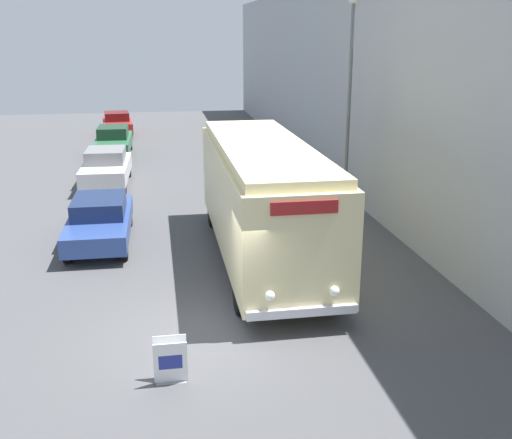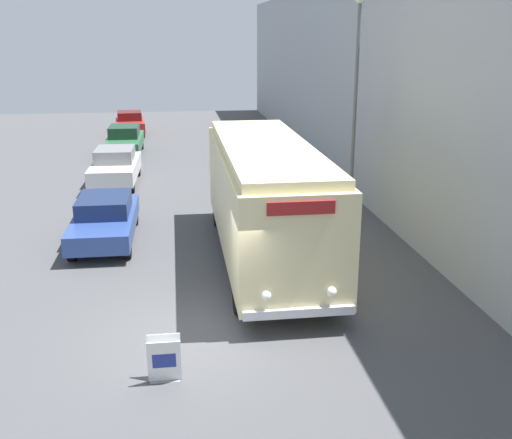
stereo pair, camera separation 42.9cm
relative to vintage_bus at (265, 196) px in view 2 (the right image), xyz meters
The scene contains 9 objects.
ground_plane 5.26m from the vintage_bus, 114.43° to the right, with size 80.00×80.00×0.00m, color #4C4C4F.
building_wall_right 7.72m from the vintage_bus, 49.08° to the left, with size 0.30×60.00×8.62m.
vintage_bus is the anchor object (origin of this frame).
sign_board 6.93m from the vintage_bus, 115.03° to the right, with size 0.63×0.34×0.90m.
streetlamp 5.58m from the vintage_bus, 42.75° to the left, with size 0.36×0.36×7.61m.
parked_car_near 5.46m from the vintage_bus, 154.33° to the left, with size 1.89×4.72×1.44m.
parked_car_mid 11.28m from the vintage_bus, 117.20° to the left, with size 2.01×4.56×1.58m.
parked_car_far 17.51m from the vintage_bus, 107.36° to the left, with size 1.87×4.80×1.58m.
parked_car_distant 24.08m from the vintage_bus, 102.89° to the left, with size 2.12×4.18×1.51m.
Camera 2 is at (-0.47, -11.85, 6.35)m, focal length 42.00 mm.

